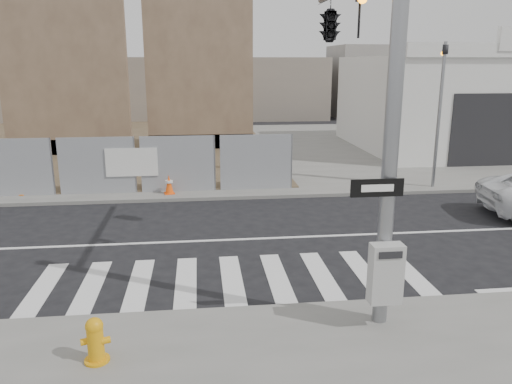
{
  "coord_description": "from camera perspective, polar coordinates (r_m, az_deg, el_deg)",
  "views": [
    {
      "loc": [
        -0.63,
        -12.6,
        4.61
      ],
      "look_at": [
        0.78,
        -0.35,
        1.4
      ],
      "focal_mm": 35.0,
      "sensor_mm": 36.0,
      "label": 1
    }
  ],
  "objects": [
    {
      "name": "far_signal_pole",
      "position": [
        19.28,
        20.38,
        10.34
      ],
      "size": [
        0.16,
        0.2,
        5.6
      ],
      "color": "gray",
      "rests_on": "sidewalk_far"
    },
    {
      "name": "utility_pole_right",
      "position": [
        19.47,
        15.52,
        15.83
      ],
      "size": [
        1.6,
        0.28,
        10.0
      ],
      "color": "#4E3A24",
      "rests_on": "sidewalk_far"
    },
    {
      "name": "ground",
      "position": [
        13.44,
        -3.49,
        -5.51
      ],
      "size": [
        100.0,
        100.0,
        0.0
      ],
      "primitive_type": "plane",
      "color": "black",
      "rests_on": "ground"
    },
    {
      "name": "traffic_cone_c",
      "position": [
        19.29,
        -25.34,
        0.78
      ],
      "size": [
        0.47,
        0.47,
        0.73
      ],
      "rotation": [
        0.0,
        0.0,
        -0.3
      ],
      "color": "orange",
      "rests_on": "sidewalk_far"
    },
    {
      "name": "auto_shop",
      "position": [
        29.53,
        23.47,
        9.38
      ],
      "size": [
        12.0,
        10.2,
        5.95
      ],
      "color": "silver",
      "rests_on": "sidewalk_far"
    },
    {
      "name": "sidewalk_far",
      "position": [
        27.0,
        -5.16,
        4.83
      ],
      "size": [
        50.0,
        20.0,
        0.12
      ],
      "primitive_type": "cube",
      "color": "slate",
      "rests_on": "ground"
    },
    {
      "name": "traffic_cone_d",
      "position": [
        17.8,
        -9.9,
        0.85
      ],
      "size": [
        0.41,
        0.41,
        0.68
      ],
      "rotation": [
        0.0,
        0.0,
        0.19
      ],
      "color": "#FF530D",
      "rests_on": "sidewalk_far"
    },
    {
      "name": "signal_pole",
      "position": [
        11.01,
        10.29,
        15.24
      ],
      "size": [
        0.96,
        5.87,
        7.0
      ],
      "color": "gray",
      "rests_on": "sidewalk_near"
    },
    {
      "name": "concrete_wall_left",
      "position": [
        26.49,
        -20.88,
        10.99
      ],
      "size": [
        6.0,
        1.3,
        8.0
      ],
      "color": "brown",
      "rests_on": "sidewalk_far"
    },
    {
      "name": "fire_hydrant",
      "position": [
        8.36,
        -17.88,
        -15.81
      ],
      "size": [
        0.49,
        0.49,
        0.73
      ],
      "rotation": [
        0.0,
        0.0,
        0.33
      ],
      "color": "orange",
      "rests_on": "sidewalk_near"
    },
    {
      "name": "concrete_wall_right",
      "position": [
        26.72,
        -6.42,
        11.86
      ],
      "size": [
        5.5,
        1.3,
        8.0
      ],
      "color": "brown",
      "rests_on": "sidewalk_far"
    }
  ]
}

